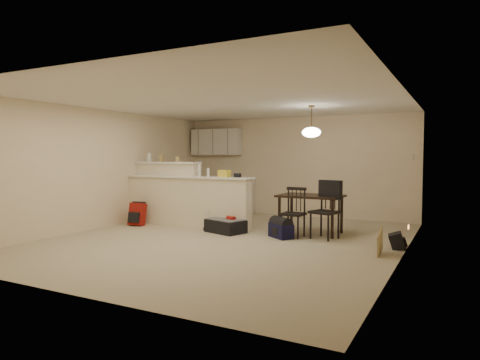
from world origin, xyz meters
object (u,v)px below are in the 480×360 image
Objects in this scene: suitcase at (226,226)px; black_daypack at (397,241)px; red_backpack at (137,214)px; dining_chair_near at (293,212)px; navy_duffel at (281,231)px; pendant_lamp at (311,132)px; dining_table at (311,200)px; dining_chair_far at (325,210)px.

suitcase is 3.23m from black_daypack.
suitcase is 1.55× the size of red_backpack.
dining_chair_near is 0.41m from navy_duffel.
pendant_lamp is 2.12× the size of black_daypack.
red_backpack is (-3.68, -0.81, -1.75)m from pendant_lamp.
dining_table is 2.50× the size of navy_duffel.
navy_duffel is (-0.35, -0.68, -1.86)m from pendant_lamp.
pendant_lamp is (0.00, -0.00, 1.32)m from dining_table.
red_backpack is 5.38m from black_daypack.
navy_duffel is at bearing 81.83° from black_daypack.
red_backpack is at bearing 83.21° from black_daypack.
pendant_lamp reaches higher than dining_table.
dining_chair_near is (-0.17, -0.52, -1.52)m from pendant_lamp.
pendant_lamp is 0.82× the size of suitcase.
dining_chair_far is (0.40, -0.40, -1.46)m from pendant_lamp.
dining_chair_near is at bearing -2.68° from red_backpack.
black_daypack is at bearing -2.66° from dining_chair_near.
dining_table is at bearing 59.89° from black_daypack.
pendant_lamp is at bearing 41.65° from suitcase.
dining_chair_far is at bearing 13.83° from dining_chair_near.
black_daypack is at bearing 17.61° from suitcase.
black_daypack is (3.23, 0.00, 0.00)m from suitcase.
dining_chair_near reaches higher than suitcase.
dining_chair_far is at bearing 56.28° from navy_duffel.
black_daypack is at bearing -6.04° from red_backpack.
black_daypack is (5.38, 0.13, -0.12)m from red_backpack.
navy_duffel is (-0.75, -0.28, -0.39)m from dining_chair_far.
suitcase is 1.18m from navy_duffel.
dining_table is 1.98× the size of pendant_lamp.
dining_chair_near reaches higher than red_backpack.
dining_chair_near is 1.41m from suitcase.
suitcase is at bearing -155.15° from dining_table.
dining_table is 0.59m from dining_chair_far.
dining_chair_near reaches higher than black_daypack.
red_backpack is 0.99× the size of navy_duffel.
black_daypack is at bearing -21.14° from dining_table.
suitcase is (-1.53, -0.68, -1.86)m from pendant_lamp.
red_backpack is (-3.51, -0.29, -0.22)m from dining_chair_near.
dining_table is at bearing 41.65° from suitcase.
pendant_lamp is at bearing 73.93° from dining_chair_near.
suitcase is (-1.36, -0.16, -0.34)m from dining_chair_near.
black_daypack is (2.04, 0.00, -0.01)m from navy_duffel.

